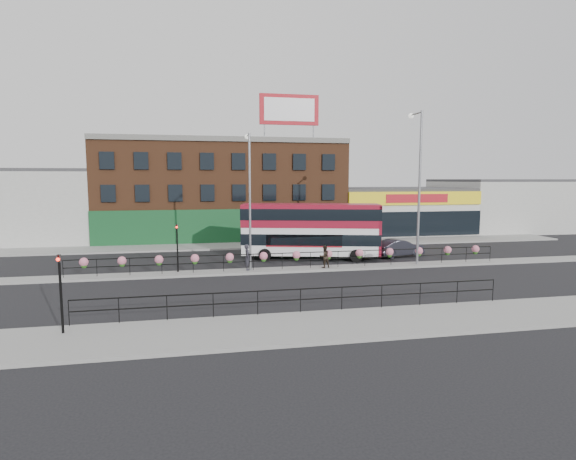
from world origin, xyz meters
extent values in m
plane|color=black|center=(0.00, 0.00, 0.00)|extent=(120.00, 120.00, 0.00)
cube|color=gray|center=(0.00, -12.00, 0.07)|extent=(60.00, 4.00, 0.15)
cube|color=gray|center=(0.00, 12.00, 0.07)|extent=(60.00, 4.00, 0.15)
cube|color=gray|center=(0.00, 0.00, 0.07)|extent=(60.00, 1.60, 0.15)
cube|color=gold|center=(0.00, -9.70, 0.01)|extent=(60.00, 0.10, 0.01)
cube|color=gold|center=(0.00, -9.88, 0.01)|extent=(60.00, 0.10, 0.01)
cube|color=brown|center=(-4.00, 20.00, 5.00)|extent=(25.00, 12.00, 10.00)
cube|color=#3F3F42|center=(-4.00, 20.00, 10.15)|extent=(25.00, 12.00, 0.30)
cube|color=#134822|center=(-4.00, 13.92, 1.70)|extent=(25.00, 0.25, 3.40)
cube|color=silver|center=(16.00, 20.00, 2.50)|extent=(15.00, 12.00, 5.00)
cube|color=#3F3F42|center=(16.00, 20.00, 5.15)|extent=(15.00, 12.00, 0.30)
cube|color=yellow|center=(16.00, 13.92, 4.30)|extent=(15.00, 0.25, 1.40)
cube|color=#AB141E|center=(16.00, 13.80, 4.30)|extent=(7.00, 0.10, 0.90)
cube|color=black|center=(16.00, 13.92, 1.60)|extent=(15.00, 0.25, 2.60)
cube|color=#B5B6B0|center=(-24.25, 20.00, 3.50)|extent=(15.50, 12.00, 7.00)
cube|color=#3F3F42|center=(-24.25, 20.00, 7.15)|extent=(15.50, 12.00, 0.30)
cube|color=#B5B6B0|center=(30.75, 20.00, 3.00)|extent=(14.50, 12.00, 6.00)
cube|color=#3F3F42|center=(30.75, 20.00, 6.15)|extent=(14.50, 12.00, 0.30)
cube|color=#AB141E|center=(2.50, 15.00, 13.20)|extent=(6.00, 0.25, 3.00)
cube|color=white|center=(2.50, 14.86, 13.20)|extent=(5.10, 0.04, 2.25)
cylinder|color=gray|center=(0.00, 15.00, 11.00)|extent=(0.12, 0.12, 1.40)
cylinder|color=gray|center=(5.00, 15.00, 11.00)|extent=(0.12, 0.12, 1.40)
cube|color=black|center=(0.00, 0.00, 1.25)|extent=(30.00, 0.05, 0.05)
cube|color=black|center=(0.00, 0.00, 0.76)|extent=(30.00, 0.05, 0.05)
cylinder|color=black|center=(-15.00, 0.00, 0.70)|extent=(0.04, 0.04, 1.10)
cylinder|color=black|center=(-13.00, 0.00, 0.70)|extent=(0.04, 0.04, 1.10)
cylinder|color=black|center=(-11.00, 0.00, 0.70)|extent=(0.04, 0.04, 1.10)
cylinder|color=black|center=(-9.00, 0.00, 0.70)|extent=(0.04, 0.04, 1.10)
cylinder|color=black|center=(-7.00, 0.00, 0.70)|extent=(0.04, 0.04, 1.10)
cylinder|color=black|center=(-5.00, 0.00, 0.70)|extent=(0.04, 0.04, 1.10)
cylinder|color=black|center=(-3.00, 0.00, 0.70)|extent=(0.04, 0.04, 1.10)
cylinder|color=black|center=(-1.00, 0.00, 0.70)|extent=(0.04, 0.04, 1.10)
cylinder|color=black|center=(1.00, 0.00, 0.70)|extent=(0.04, 0.04, 1.10)
cylinder|color=black|center=(3.00, 0.00, 0.70)|extent=(0.04, 0.04, 1.10)
cylinder|color=black|center=(5.00, 0.00, 0.70)|extent=(0.04, 0.04, 1.10)
cylinder|color=black|center=(7.00, 0.00, 0.70)|extent=(0.04, 0.04, 1.10)
cylinder|color=black|center=(9.00, 0.00, 0.70)|extent=(0.04, 0.04, 1.10)
cylinder|color=black|center=(11.00, 0.00, 0.70)|extent=(0.04, 0.04, 1.10)
cylinder|color=black|center=(13.00, 0.00, 0.70)|extent=(0.04, 0.04, 1.10)
cylinder|color=black|center=(15.00, 0.00, 0.70)|extent=(0.04, 0.04, 1.10)
sphere|color=#D36F8A|center=(-13.75, 0.00, 1.10)|extent=(0.56, 0.56, 0.56)
sphere|color=#29601A|center=(-13.75, 0.00, 0.87)|extent=(0.36, 0.36, 0.36)
sphere|color=#D36F8A|center=(-11.46, 0.00, 1.10)|extent=(0.56, 0.56, 0.56)
sphere|color=#29601A|center=(-11.46, 0.00, 0.87)|extent=(0.36, 0.36, 0.36)
sphere|color=#D36F8A|center=(-9.17, 0.00, 1.10)|extent=(0.56, 0.56, 0.56)
sphere|color=#29601A|center=(-9.17, 0.00, 0.87)|extent=(0.36, 0.36, 0.36)
sphere|color=#D36F8A|center=(-6.88, 0.00, 1.10)|extent=(0.56, 0.56, 0.56)
sphere|color=#29601A|center=(-6.88, 0.00, 0.87)|extent=(0.36, 0.36, 0.36)
sphere|color=#D36F8A|center=(-4.58, 0.00, 1.10)|extent=(0.56, 0.56, 0.56)
sphere|color=#29601A|center=(-4.58, 0.00, 0.87)|extent=(0.36, 0.36, 0.36)
sphere|color=#D36F8A|center=(-2.29, 0.00, 1.10)|extent=(0.56, 0.56, 0.56)
sphere|color=#29601A|center=(-2.29, 0.00, 0.87)|extent=(0.36, 0.36, 0.36)
sphere|color=#D36F8A|center=(0.00, 0.00, 1.10)|extent=(0.56, 0.56, 0.56)
sphere|color=#29601A|center=(0.00, 0.00, 0.87)|extent=(0.36, 0.36, 0.36)
sphere|color=#D36F8A|center=(2.29, 0.00, 1.10)|extent=(0.56, 0.56, 0.56)
sphere|color=#29601A|center=(2.29, 0.00, 0.87)|extent=(0.36, 0.36, 0.36)
sphere|color=#D36F8A|center=(4.58, 0.00, 1.10)|extent=(0.56, 0.56, 0.56)
sphere|color=#29601A|center=(4.58, 0.00, 0.87)|extent=(0.36, 0.36, 0.36)
sphere|color=#D36F8A|center=(6.88, 0.00, 1.10)|extent=(0.56, 0.56, 0.56)
sphere|color=#29601A|center=(6.88, 0.00, 0.87)|extent=(0.36, 0.36, 0.36)
sphere|color=#D36F8A|center=(9.17, 0.00, 1.10)|extent=(0.56, 0.56, 0.56)
sphere|color=#29601A|center=(9.17, 0.00, 0.87)|extent=(0.36, 0.36, 0.36)
sphere|color=#D36F8A|center=(11.46, 0.00, 1.10)|extent=(0.56, 0.56, 0.56)
sphere|color=#29601A|center=(11.46, 0.00, 0.87)|extent=(0.36, 0.36, 0.36)
sphere|color=#D36F8A|center=(13.75, 0.00, 1.10)|extent=(0.56, 0.56, 0.56)
sphere|color=#29601A|center=(13.75, 0.00, 0.87)|extent=(0.36, 0.36, 0.36)
cube|color=black|center=(-2.00, -10.10, 1.25)|extent=(20.00, 0.05, 0.05)
cube|color=black|center=(-2.00, -10.10, 0.76)|extent=(20.00, 0.05, 0.05)
cylinder|color=black|center=(-12.00, -10.10, 0.70)|extent=(0.04, 0.04, 1.10)
cylinder|color=black|center=(-10.00, -10.10, 0.70)|extent=(0.04, 0.04, 1.10)
cylinder|color=black|center=(-8.00, -10.10, 0.70)|extent=(0.04, 0.04, 1.10)
cylinder|color=black|center=(-6.00, -10.10, 0.70)|extent=(0.04, 0.04, 1.10)
cylinder|color=black|center=(-4.00, -10.10, 0.70)|extent=(0.04, 0.04, 1.10)
cylinder|color=black|center=(-2.00, -10.10, 0.70)|extent=(0.04, 0.04, 1.10)
cylinder|color=black|center=(0.00, -10.10, 0.70)|extent=(0.04, 0.04, 1.10)
cylinder|color=black|center=(2.00, -10.10, 0.70)|extent=(0.04, 0.04, 1.10)
cylinder|color=black|center=(4.00, -10.10, 0.70)|extent=(0.04, 0.04, 1.10)
cylinder|color=black|center=(6.00, -10.10, 0.70)|extent=(0.04, 0.04, 1.10)
cylinder|color=black|center=(8.00, -10.10, 0.70)|extent=(0.04, 0.04, 1.10)
cube|color=white|center=(2.08, 4.33, 2.33)|extent=(10.97, 5.09, 3.89)
cube|color=maroon|center=(2.08, 4.33, 3.45)|extent=(11.04, 5.17, 1.75)
cube|color=black|center=(2.08, 4.33, 1.65)|extent=(11.06, 5.19, 0.88)
cube|color=black|center=(2.08, 4.33, 3.60)|extent=(11.09, 5.22, 0.88)
cube|color=maroon|center=(2.08, 4.33, 4.31)|extent=(10.97, 5.09, 0.12)
cube|color=maroon|center=(7.20, 2.97, 2.33)|extent=(0.83, 2.46, 3.89)
cube|color=#AB141E|center=(1.29, 3.26, 1.61)|extent=(5.65, 1.53, 0.97)
cylinder|color=black|center=(-1.62, 4.05, 0.49)|extent=(1.02, 0.53, 0.97)
cylinder|color=black|center=(-0.99, 6.40, 0.49)|extent=(1.02, 0.53, 0.97)
cylinder|color=black|center=(5.15, 2.25, 0.49)|extent=(1.02, 0.53, 0.97)
cylinder|color=black|center=(5.78, 4.60, 0.49)|extent=(1.02, 0.53, 0.97)
imported|color=#282832|center=(9.48, 4.02, 0.71)|extent=(3.70, 5.06, 1.41)
imported|color=#292830|center=(-3.38, 0.11, 1.03)|extent=(0.70, 0.50, 1.77)
imported|color=black|center=(1.98, -0.11, 0.94)|extent=(1.02, 0.92, 1.57)
cylinder|color=gray|center=(-3.17, 0.16, 4.75)|extent=(0.15, 0.15, 9.20)
cylinder|color=gray|center=(-3.17, 0.85, 9.25)|extent=(0.09, 1.38, 0.09)
sphere|color=silver|center=(-3.17, 1.54, 9.21)|extent=(0.33, 0.33, 0.33)
cylinder|color=gray|center=(8.98, -0.10, 5.63)|extent=(0.18, 0.18, 10.96)
cylinder|color=gray|center=(8.98, 0.72, 11.00)|extent=(0.11, 1.64, 0.11)
sphere|color=silver|center=(8.98, 1.54, 10.95)|extent=(0.39, 0.39, 0.39)
cylinder|color=black|center=(-12.00, -11.00, 1.75)|extent=(0.10, 0.10, 3.20)
imported|color=black|center=(-12.00, -11.00, 3.35)|extent=(0.15, 0.18, 0.90)
sphere|color=#FF190C|center=(-12.00, -11.12, 3.17)|extent=(0.14, 0.14, 0.14)
cylinder|color=black|center=(-8.00, 0.40, 1.75)|extent=(0.10, 0.10, 3.20)
imported|color=black|center=(-8.00, 0.40, 3.35)|extent=(0.15, 0.18, 0.90)
sphere|color=#FF190C|center=(-8.00, 0.28, 3.17)|extent=(0.14, 0.14, 0.14)
camera|label=1|loc=(-6.51, -29.88, 6.30)|focal=28.00mm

